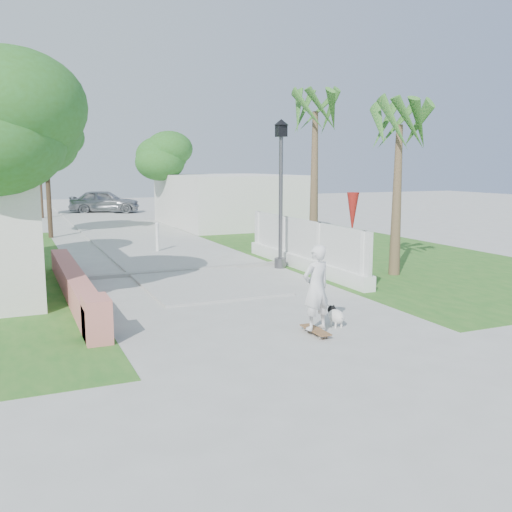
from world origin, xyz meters
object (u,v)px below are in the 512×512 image
street_lamp (281,188)px  skateboarder (317,291)px  patio_umbrella (353,213)px  parked_car (105,201)px  dog (336,315)px  bollard (157,236)px

street_lamp → skateboarder: size_ratio=2.64×
street_lamp → patio_umbrella: 2.27m
skateboarder → parked_car: (0.65, 29.21, -0.04)m
street_lamp → dog: street_lamp is taller
dog → parked_car: parked_car is taller
patio_umbrella → parked_car: (-3.60, 23.83, -0.93)m
bollard → dog: bollard is taller
bollard → patio_umbrella: size_ratio=0.47×
skateboarder → dog: 0.81m
bollard → skateboarder: (0.35, -10.88, 0.21)m
parked_car → bollard: bearing=-167.3°
dog → parked_car: size_ratio=0.13×
skateboarder → parked_car: bearing=-102.7°
skateboarder → bollard: bearing=-99.6°
bollard → skateboarder: bearing=-88.1°
patio_umbrella → parked_car: size_ratio=0.52×
skateboarder → dog: size_ratio=2.90×
bollard → parked_car: parked_car is taller
street_lamp → patio_umbrella: (1.90, -1.00, -0.74)m
street_lamp → patio_umbrella: bearing=-27.8°
street_lamp → parked_car: size_ratio=1.00×
skateboarder → dog: bearing=-170.9°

